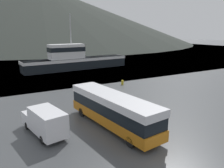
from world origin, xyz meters
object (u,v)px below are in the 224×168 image
Objects in this scene: fishing_boat at (75,60)px; storage_bin at (118,101)px; delivery_van at (45,121)px; small_boat at (75,64)px; tour_bus at (112,109)px.

storage_bin is at bearing -13.52° from fishing_boat.
small_boat is (15.74, 36.16, -0.83)m from delivery_van.
fishing_boat is at bearing 67.25° from small_boat.
small_boat is at bearing 69.09° from tour_bus.
tour_bus is 6.19m from delivery_van.
delivery_van is at bearing 160.30° from tour_bus.
tour_bus reaches higher than small_boat.
storage_bin is at bearing 46.83° from tour_bus.
delivery_van reaches higher than small_boat.
storage_bin is (-4.76, -28.34, -1.49)m from fishing_boat.
fishing_boat is (14.17, 31.47, 0.93)m from delivery_van.
fishing_boat is 3.48× the size of small_boat.
delivery_van reaches higher than storage_bin.
delivery_van is 0.23× the size of fishing_boat.
tour_bus reaches higher than storage_bin.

